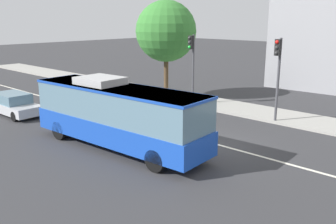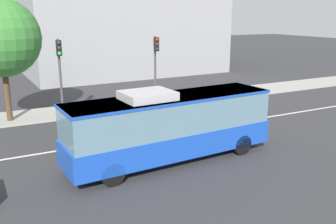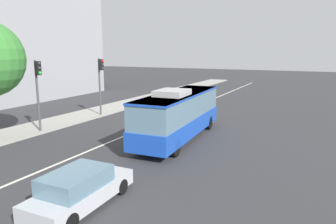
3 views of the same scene
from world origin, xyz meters
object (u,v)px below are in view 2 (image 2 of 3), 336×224
at_px(traffic_light_near_corner, 156,60).
at_px(transit_bus, 170,124).
at_px(traffic_light_mid_block, 60,65).
at_px(street_tree_kerbside_left, 1,38).

bearing_deg(traffic_light_near_corner, transit_bus, -17.23).
relative_size(transit_bus, traffic_light_near_corner, 1.95).
bearing_deg(transit_bus, traffic_light_near_corner, 65.10).
xyz_separation_m(transit_bus, traffic_light_near_corner, (3.70, 9.38, 1.75)).
height_order(transit_bus, traffic_light_near_corner, traffic_light_near_corner).
bearing_deg(traffic_light_mid_block, transit_bus, 20.79).
bearing_deg(street_tree_kerbside_left, traffic_light_near_corner, -4.96).
xyz_separation_m(traffic_light_near_corner, traffic_light_mid_block, (-6.69, 0.13, 0.00)).
xyz_separation_m(traffic_light_mid_block, street_tree_kerbside_left, (-3.21, 0.73, 1.75)).
height_order(transit_bus, street_tree_kerbside_left, street_tree_kerbside_left).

